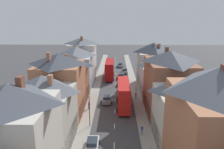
{
  "coord_description": "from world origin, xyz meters",
  "views": [
    {
      "loc": [
        0.25,
        -16.32,
        18.46
      ],
      "look_at": [
        -0.93,
        42.41,
        2.77
      ],
      "focal_mm": 35.0,
      "sensor_mm": 36.0,
      "label": 1
    }
  ],
  "objects": [
    {
      "name": "pavement_left",
      "position": [
        -5.1,
        38.0,
        0.07
      ],
      "size": [
        2.2,
        104.0,
        0.14
      ],
      "primitive_type": "cube",
      "color": "gray",
      "rests_on": "ground"
    },
    {
      "name": "pedestrian_far_left",
      "position": [
        4.78,
        30.79,
        1.03
      ],
      "size": [
        0.36,
        0.22,
        1.61
      ],
      "color": "gray",
      "rests_on": "pavement_right"
    },
    {
      "name": "pavement_right",
      "position": [
        5.1,
        38.0,
        0.07
      ],
      "size": [
        2.2,
        104.0,
        0.14
      ],
      "primitive_type": "cube",
      "color": "gray",
      "rests_on": "ground"
    },
    {
      "name": "car_parked_left_a",
      "position": [
        -1.8,
        61.32,
        0.8
      ],
      "size": [
        1.9,
        4.42,
        1.58
      ],
      "color": "#236093",
      "rests_on": "ground"
    },
    {
      "name": "car_far_grey",
      "position": [
        1.8,
        48.57,
        0.8
      ],
      "size": [
        1.9,
        4.55,
        1.58
      ],
      "color": "gray",
      "rests_on": "ground"
    },
    {
      "name": "car_near_blue",
      "position": [
        -1.8,
        28.52,
        0.86
      ],
      "size": [
        1.9,
        4.0,
        1.71
      ],
      "color": "gray",
      "rests_on": "ground"
    },
    {
      "name": "pedestrian_far_right",
      "position": [
        5.33,
        36.03,
        1.03
      ],
      "size": [
        0.36,
        0.22,
        1.61
      ],
      "color": "gray",
      "rests_on": "pavement_right"
    },
    {
      "name": "pedestrian_mid_right",
      "position": [
        -5.28,
        24.96,
        1.03
      ],
      "size": [
        0.36,
        0.22,
        1.61
      ],
      "color": "#3D4256",
      "rests_on": "pavement_left"
    },
    {
      "name": "double_decker_bus_mid_street",
      "position": [
        1.79,
        26.46,
        2.82
      ],
      "size": [
        2.74,
        10.8,
        5.3
      ],
      "color": "red",
      "rests_on": "ground"
    },
    {
      "name": "car_parked_right_a",
      "position": [
        1.8,
        41.57,
        0.85
      ],
      "size": [
        1.9,
        3.84,
        1.69
      ],
      "color": "maroon",
      "rests_on": "ground"
    },
    {
      "name": "car_near_silver",
      "position": [
        1.8,
        64.04,
        0.82
      ],
      "size": [
        1.9,
        4.44,
        1.62
      ],
      "color": "gray",
      "rests_on": "ground"
    },
    {
      "name": "centre_line_dashes",
      "position": [
        0.0,
        36.0,
        0.01
      ],
      "size": [
        0.14,
        97.8,
        0.01
      ],
      "color": "silver",
      "rests_on": "ground"
    },
    {
      "name": "street_lamp",
      "position": [
        -4.25,
        17.79,
        3.24
      ],
      "size": [
        0.2,
        1.12,
        5.5
      ],
      "color": "black",
      "rests_on": "ground"
    },
    {
      "name": "double_decker_bus_lead",
      "position": [
        -1.81,
        48.66,
        2.82
      ],
      "size": [
        2.74,
        10.8,
        5.3
      ],
      "color": "#B70F0F",
      "rests_on": "ground"
    },
    {
      "name": "car_mid_black",
      "position": [
        -3.1,
        11.12,
        0.82
      ],
      "size": [
        1.9,
        3.96,
        1.63
      ],
      "color": "silver",
      "rests_on": "ground"
    },
    {
      "name": "pedestrian_mid_left",
      "position": [
        4.42,
        15.04,
        1.03
      ],
      "size": [
        0.36,
        0.22,
        1.61
      ],
      "color": "gray",
      "rests_on": "pavement_right"
    },
    {
      "name": "terrace_row_left",
      "position": [
        -10.18,
        21.31,
        5.64
      ],
      "size": [
        8.0,
        65.23,
        12.85
      ],
      "color": "#B2704C",
      "rests_on": "ground"
    },
    {
      "name": "car_mid_white",
      "position": [
        3.1,
        54.84,
        0.83
      ],
      "size": [
        1.9,
        4.57,
        1.64
      ],
      "color": "gray",
      "rests_on": "ground"
    },
    {
      "name": "terrace_row_right",
      "position": [
        10.19,
        16.41,
        5.9
      ],
      "size": [
        8.0,
        57.95,
        14.26
      ],
      "color": "brown",
      "rests_on": "ground"
    }
  ]
}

